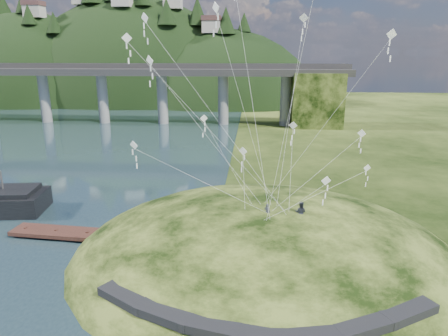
{
  "coord_description": "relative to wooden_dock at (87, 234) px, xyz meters",
  "views": [
    {
      "loc": [
        6.74,
        -30.57,
        17.63
      ],
      "look_at": [
        4.0,
        6.0,
        7.0
      ],
      "focal_mm": 32.0,
      "sensor_mm": 36.0,
      "label": 1
    }
  ],
  "objects": [
    {
      "name": "grass_hill",
      "position": [
        17.32,
        -2.08,
        -1.99
      ],
      "size": [
        36.0,
        32.0,
        13.0
      ],
      "color": "black",
      "rests_on": "ground"
    },
    {
      "name": "bridge",
      "position": [
        -17.14,
        65.99,
        9.22
      ],
      "size": [
        160.0,
        11.0,
        15.0
      ],
      "color": "#2D2B2B",
      "rests_on": "ground"
    },
    {
      "name": "footpath",
      "position": [
        16.78,
        -13.82,
        1.6
      ],
      "size": [
        22.29,
        5.84,
        0.83
      ],
      "color": "black",
      "rests_on": "ground"
    },
    {
      "name": "ground",
      "position": [
        9.32,
        -4.08,
        -0.49
      ],
      "size": [
        320.0,
        320.0,
        0.0
      ],
      "primitive_type": "plane",
      "color": "black",
      "rests_on": "ground"
    },
    {
      "name": "kite_swarm",
      "position": [
        15.87,
        -0.88,
        15.11
      ],
      "size": [
        19.54,
        16.73,
        20.68
      ],
      "color": "white",
      "rests_on": "ground"
    },
    {
      "name": "kite_flyers",
      "position": [
        19.58,
        -3.61,
        5.33
      ],
      "size": [
        3.64,
        1.07,
        1.89
      ],
      "color": "#292D37",
      "rests_on": "ground"
    },
    {
      "name": "far_ridge",
      "position": [
        -34.26,
        118.09,
        -7.92
      ],
      "size": [
        153.0,
        70.0,
        94.5
      ],
      "color": "black",
      "rests_on": "ground"
    },
    {
      "name": "wooden_dock",
      "position": [
        0.0,
        0.0,
        0.0
      ],
      "size": [
        15.64,
        3.7,
        1.11
      ],
      "color": "#331A15",
      "rests_on": "ground"
    }
  ]
}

